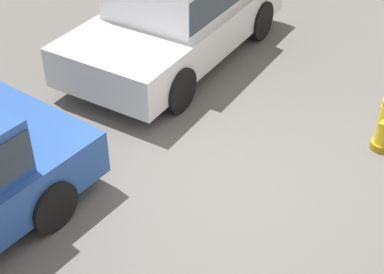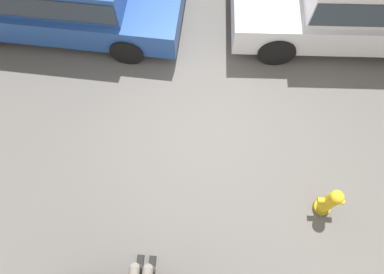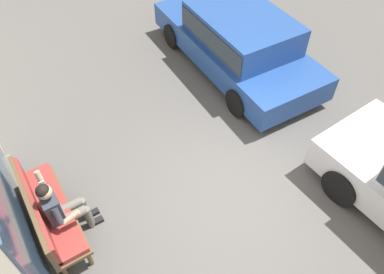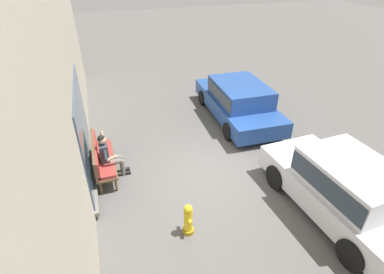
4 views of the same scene
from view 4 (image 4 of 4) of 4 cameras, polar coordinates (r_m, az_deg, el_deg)
ground_plane at (r=8.68m, az=3.35°, el=-6.82°), size 60.00×60.00×0.00m
building_facade at (r=6.79m, az=-23.94°, el=8.10°), size 18.00×0.51×5.99m
bench at (r=8.69m, az=-17.04°, el=-3.62°), size 1.91×0.55×1.00m
person_on_phone at (r=8.48m, az=-15.62°, el=-3.28°), size 0.73×0.74×1.34m
parked_car_near at (r=7.76m, az=27.13°, el=-8.44°), size 4.22×2.04×1.54m
parked_car_mid at (r=11.29m, az=8.84°, el=7.10°), size 4.66×2.13×1.42m
fire_hydrant at (r=6.82m, az=-0.73°, el=-15.45°), size 0.38×0.26×0.81m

